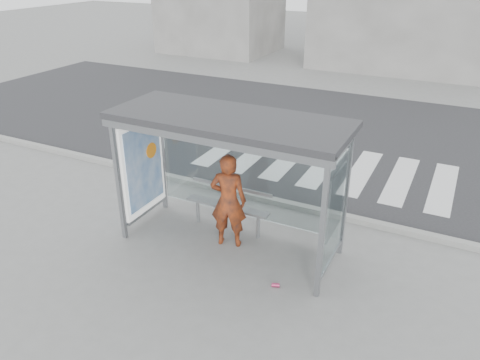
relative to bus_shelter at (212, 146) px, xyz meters
name	(u,v)px	position (x,y,z in m)	size (l,w,h in m)	color
ground	(230,244)	(0.37, -0.06, -1.98)	(80.00, 80.00, 0.00)	slate
road	(332,134)	(0.37, 6.94, -1.98)	(30.00, 10.00, 0.01)	#242527
curb	(269,200)	(0.37, 1.89, -1.92)	(30.00, 0.18, 0.12)	gray
crosswalk	(324,165)	(0.87, 4.44, -1.98)	(6.55, 3.00, 0.00)	silver
bus_shelter	(212,146)	(0.00, 0.00, 0.00)	(4.25, 1.65, 2.62)	gray
building_center	(402,15)	(0.37, 17.94, 0.52)	(8.00, 5.00, 5.00)	slate
person	(228,201)	(0.34, -0.02, -1.04)	(0.69, 0.45, 1.89)	#D15613
bench	(228,206)	(0.07, 0.44, -1.43)	(1.79, 0.32, 0.93)	gray
soda_can	(276,285)	(1.68, -0.86, -1.95)	(0.07, 0.07, 0.13)	#C53967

